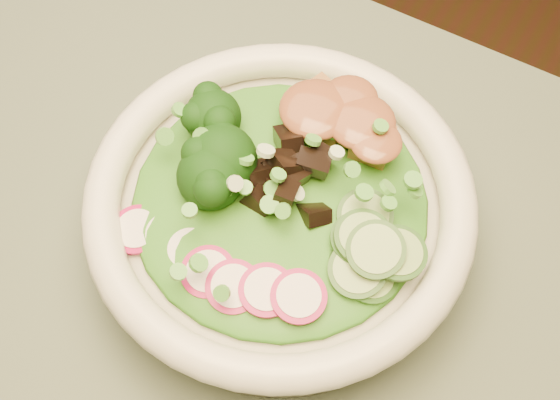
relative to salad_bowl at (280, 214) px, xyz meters
The scene contains 9 objects.
salad_bowl is the anchor object (origin of this frame).
lettuce_bed 0.02m from the salad_bowl, ahead, with size 0.18×0.18×0.02m, color #1A6615.
broccoli_florets 0.06m from the salad_bowl, behind, with size 0.07×0.06×0.04m, color black, non-canonical shape.
radish_slices 0.06m from the salad_bowl, 92.46° to the right, with size 0.10×0.04×0.02m, color #A20C47, non-canonical shape.
cucumber_slices 0.06m from the salad_bowl, ahead, with size 0.06×0.06×0.03m, color #93C06A, non-canonical shape.
mushroom_heap 0.03m from the salad_bowl, 84.99° to the left, with size 0.06×0.06×0.04m, color black, non-canonical shape.
tofu_cubes 0.06m from the salad_bowl, 83.49° to the left, with size 0.08×0.05×0.03m, color brown, non-canonical shape.
peanut_sauce 0.07m from the salad_bowl, 83.49° to the left, with size 0.06×0.05×0.01m, color brown.
scallion_garnish 0.04m from the salad_bowl, ahead, with size 0.17×0.17×0.02m, color #55A93B, non-canonical shape.
Camera 1 is at (0.23, -0.02, 1.21)m, focal length 50.00 mm.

